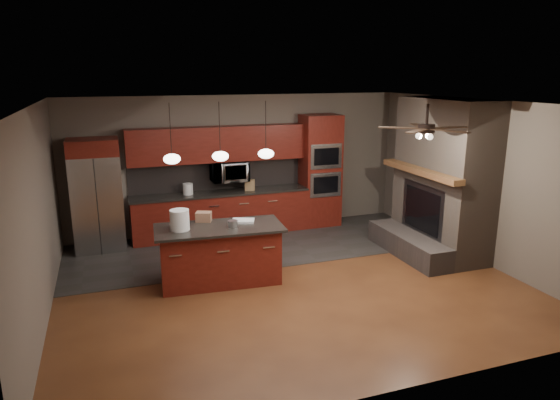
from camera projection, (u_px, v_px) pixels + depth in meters
name	position (u px, v px, depth m)	size (l,w,h in m)	color
ground	(289.00, 282.00, 7.94)	(7.00, 7.00, 0.00)	brown
ceiling	(290.00, 103.00, 7.25)	(7.00, 6.00, 0.02)	white
back_wall	(239.00, 164.00, 10.33)	(7.00, 0.02, 2.80)	#685C53
right_wall	(477.00, 180.00, 8.72)	(0.02, 6.00, 2.80)	#685C53
left_wall	(37.00, 218.00, 6.47)	(0.02, 6.00, 2.80)	#685C53
slate_tile_patch	(257.00, 245.00, 9.58)	(7.00, 2.40, 0.01)	#2E2B2A
fireplace_column	(440.00, 183.00, 8.96)	(1.30, 2.10, 2.80)	brown
back_cabinetry	(220.00, 192.00, 10.07)	(3.59, 0.64, 2.20)	maroon
oven_tower	(320.00, 171.00, 10.65)	(0.80, 0.63, 2.38)	maroon
microwave	(229.00, 171.00, 10.04)	(0.73, 0.41, 0.50)	silver
refrigerator	(97.00, 195.00, 9.17)	(0.89, 0.75, 2.08)	silver
kitchen_island	(220.00, 254.00, 7.82)	(2.03, 1.05, 0.92)	maroon
white_bucket	(180.00, 220.00, 7.51)	(0.29, 0.29, 0.31)	white
paint_can	(233.00, 224.00, 7.67)	(0.16, 0.16, 0.10)	#B2B3B7
paint_tray	(243.00, 221.00, 7.95)	(0.35, 0.24, 0.03)	white
cardboard_box	(204.00, 217.00, 7.97)	(0.24, 0.18, 0.15)	#90634A
counter_bucket	(188.00, 189.00, 9.80)	(0.19, 0.19, 0.22)	white
counter_box	(250.00, 185.00, 10.15)	(0.19, 0.15, 0.22)	#A07D52
pendant_left	(172.00, 159.00, 7.56)	(0.26, 0.26, 0.92)	black
pendant_center	(220.00, 156.00, 7.80)	(0.26, 0.26, 0.92)	black
pendant_right	(266.00, 153.00, 8.04)	(0.26, 0.26, 0.92)	black
ceiling_fan	(426.00, 128.00, 7.18)	(1.27, 1.33, 0.41)	black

